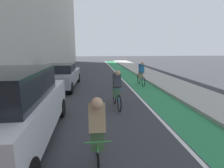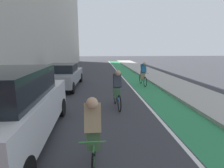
# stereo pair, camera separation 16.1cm
# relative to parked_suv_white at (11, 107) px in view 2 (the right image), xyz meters

# --- Properties ---
(ground_plane) EXTENTS (91.69, 91.69, 0.00)m
(ground_plane) POSITION_rel_parked_suv_white_xyz_m (2.52, 7.35, -1.02)
(ground_plane) COLOR #38383D
(bike_lane_paint) EXTENTS (1.60, 41.68, 0.00)m
(bike_lane_paint) POSITION_rel_parked_suv_white_xyz_m (5.29, 9.35, -1.02)
(bike_lane_paint) COLOR #2D8451
(bike_lane_paint) RESTS_ON ground
(lane_divider_stripe) EXTENTS (0.12, 41.68, 0.00)m
(lane_divider_stripe) POSITION_rel_parked_suv_white_xyz_m (4.39, 9.35, -1.02)
(lane_divider_stripe) COLOR white
(lane_divider_stripe) RESTS_ON ground
(sidewalk_right) EXTENTS (2.62, 41.68, 0.14)m
(sidewalk_right) POSITION_rel_parked_suv_white_xyz_m (7.40, 9.35, -0.95)
(sidewalk_right) COLOR #A8A59E
(sidewalk_right) RESTS_ON ground
(parked_suv_white) EXTENTS (2.09, 4.66, 1.98)m
(parked_suv_white) POSITION_rel_parked_suv_white_xyz_m (0.00, 0.00, 0.00)
(parked_suv_white) COLOR silver
(parked_suv_white) RESTS_ON ground
(parked_sedan_silver) EXTENTS (2.05, 4.70, 1.53)m
(parked_sedan_silver) POSITION_rel_parked_suv_white_xyz_m (-0.00, 6.82, -0.23)
(parked_sedan_silver) COLOR #9EA0A8
(parked_sedan_silver) RESTS_ON ground
(cyclist_mid) EXTENTS (0.48, 1.72, 1.61)m
(cyclist_mid) POSITION_rel_parked_suv_white_xyz_m (2.11, -1.16, -0.21)
(cyclist_mid) COLOR black
(cyclist_mid) RESTS_ON ground
(cyclist_trailing) EXTENTS (0.48, 1.73, 1.62)m
(cyclist_trailing) POSITION_rel_parked_suv_white_xyz_m (3.02, 2.63, -0.21)
(cyclist_trailing) COLOR black
(cyclist_trailing) RESTS_ON ground
(cyclist_far) EXTENTS (0.48, 1.72, 1.61)m
(cyclist_far) POSITION_rel_parked_suv_white_xyz_m (5.31, 7.03, -0.21)
(cyclist_far) COLOR black
(cyclist_far) RESTS_ON ground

